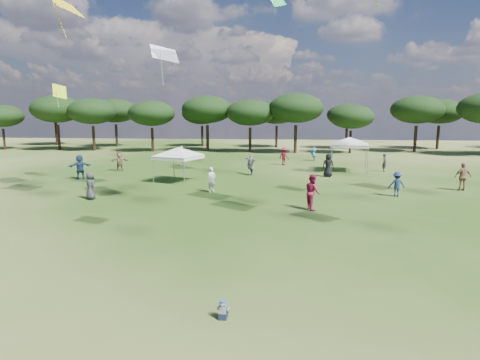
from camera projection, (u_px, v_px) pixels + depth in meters
name	position (u px, v px, depth m)	size (l,w,h in m)	color
tree_line	(288.00, 110.00, 53.76)	(108.78, 17.63, 7.77)	black
tent_left	(178.00, 149.00, 29.76)	(5.49, 5.49, 2.90)	gray
tent_right	(350.00, 139.00, 35.04)	(6.33, 6.33, 3.32)	gray
toddler	(223.00, 310.00, 10.15)	(0.32, 0.36, 0.49)	black
festival_crowd	(243.00, 165.00, 32.68)	(29.12, 23.82, 1.93)	#2E2D32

